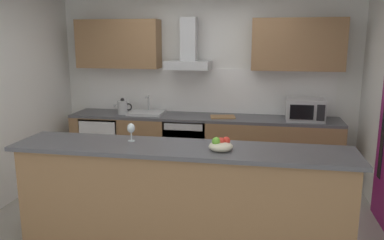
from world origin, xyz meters
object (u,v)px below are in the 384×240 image
Objects in this scene: oven at (187,145)px; sink at (147,112)px; kettle at (123,107)px; microwave at (305,110)px; fruit_bowl at (221,145)px; wine_glass at (131,129)px; range_hood at (189,53)px; chopping_board at (223,117)px; refrigerator at (106,144)px.

oven is 0.77m from sink.
kettle is at bearing -172.70° from sink.
microwave reaches higher than kettle.
fruit_bowl is (0.71, -1.99, 0.59)m from oven.
microwave reaches higher than oven.
wine_glass is 0.92m from fruit_bowl.
sink is 1.90m from wine_glass.
kettle is 0.40× the size of range_hood.
oven is 1.10m from kettle.
fruit_bowl reaches higher than chopping_board.
refrigerator is 2.94× the size of kettle.
microwave is at bearing 64.89° from fruit_bowl.
microwave is (1.63, -0.03, 0.59)m from oven.
fruit_bowl is at bearing -70.44° from oven.
microwave is 2.27× the size of fruit_bowl.
refrigerator is 1.70× the size of sink.
refrigerator is 0.66m from kettle.
kettle is (-0.35, -0.04, 0.08)m from sink.
oven is 1.73m from microwave.
oven is 4.50× the size of wine_glass.
sink reaches higher than kettle.
range_hood is 2.12× the size of chopping_board.
refrigerator is 3.86× the size of fruit_bowl.
refrigerator is 1.18× the size of range_hood.
oven is 3.64× the size of fruit_bowl.
range_hood reaches higher than fruit_bowl.
chopping_board is at bearing -1.77° from sink.
microwave is (2.89, -0.03, 0.62)m from refrigerator.
microwave is 2.81× the size of wine_glass.
oven is 1.27m from refrigerator.
sink is at bearing 178.96° from oven.
range_hood reaches higher than refrigerator.
refrigerator is at bearing 120.33° from wine_glass.
fruit_bowl reaches higher than oven.
sink is at bearing 178.23° from chopping_board.
microwave is 1.79m from range_hood.
oven is 2.19m from fruit_bowl.
refrigerator is at bearing 179.33° from chopping_board.
refrigerator is 4.78× the size of wine_glass.
kettle reaches higher than oven.
kettle is at bearing -177.98° from oven.
oven is at bearing -1.04° from sink.
chopping_board is (1.12, -0.03, -0.02)m from sink.
refrigerator is 2.50× the size of chopping_board.
sink is 2.81× the size of wine_glass.
range_hood is at bearing 84.40° from wine_glass.
fruit_bowl is (0.71, -2.12, -0.74)m from range_hood.
refrigerator is 1.70× the size of microwave.
refrigerator is at bearing -179.88° from oven.
kettle is 0.85× the size of chopping_board.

